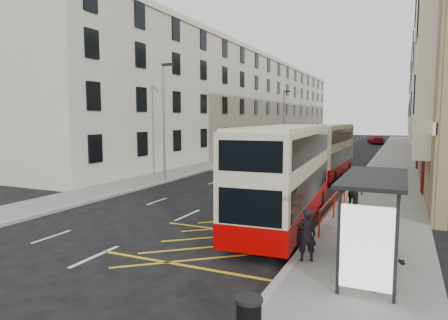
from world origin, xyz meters
The scene contains 21 objects.
ground centered at (0.00, 0.00, 0.00)m, with size 200.00×200.00×0.00m, color black.
pavement_right centered at (8.00, 30.00, 0.07)m, with size 4.00×120.00×0.15m, color slate.
pavement_left centered at (-7.50, 30.00, 0.07)m, with size 3.00×120.00×0.15m, color slate.
kerb_right centered at (6.00, 30.00, 0.07)m, with size 0.25×120.00×0.15m, color #9A9B95.
kerb_left centered at (-6.00, 30.00, 0.07)m, with size 0.25×120.00×0.15m, color #9A9B95.
road_markings centered at (0.00, 45.00, 0.01)m, with size 10.00×110.00×0.01m, color silver, non-canonical shape.
terrace_left centered at (-13.43, 45.50, 6.52)m, with size 9.18×79.00×13.25m.
bus_shelter centered at (8.34, -0.39, 2.14)m, with size 1.65×4.25×2.70m.
guard_railing centered at (6.25, 5.75, 0.86)m, with size 0.06×6.56×1.01m.
street_lamp_near centered at (-6.35, 12.00, 4.64)m, with size 0.93×0.18×8.00m.
street_lamp_far centered at (-6.35, 42.00, 4.64)m, with size 0.93×0.18×8.00m.
double_decker_front centered at (4.43, 4.50, 2.09)m, with size 3.04×10.41×4.10m.
double_decker_rear centered at (3.68, 18.96, 2.01)m, with size 2.49×9.92×3.94m.
litter_bin centered at (6.35, -4.81, 0.61)m, with size 0.54×0.54×0.89m.
pedestrian_near centered at (6.36, 0.01, 0.95)m, with size 0.59×0.39×1.61m, color black.
pedestrian_mid centered at (8.69, -1.40, 0.91)m, with size 0.74×0.58×1.52m, color black.
pedestrian_far centered at (6.84, 7.35, 0.99)m, with size 0.99×0.41×1.69m, color black.
white_van centered at (-5.20, 36.57, 0.71)m, with size 2.36×5.11×1.42m, color white.
car_silver centered at (-3.61, 53.57, 0.80)m, with size 1.89×4.70×1.60m, color #9B9CA2.
car_dark centered at (-4.69, 68.18, 0.80)m, with size 1.70×4.89×1.61m, color black.
car_red centered at (4.37, 61.53, 0.75)m, with size 2.11×5.19×1.51m, color #A71025.
Camera 1 is at (8.91, -11.59, 4.43)m, focal length 32.00 mm.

